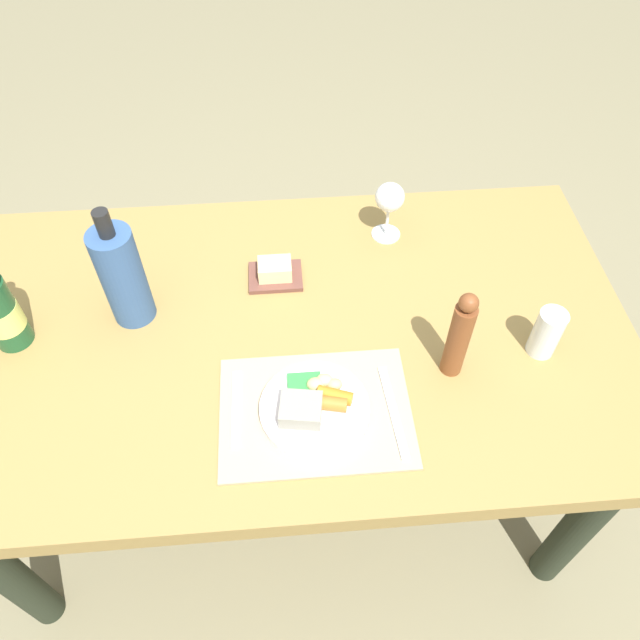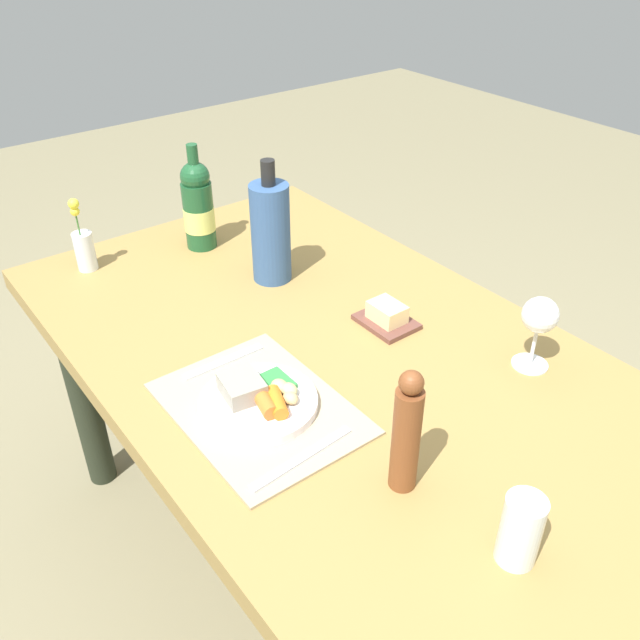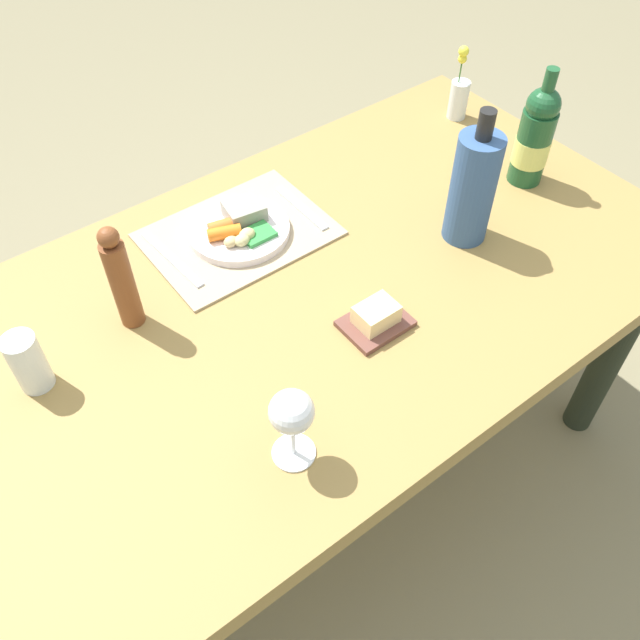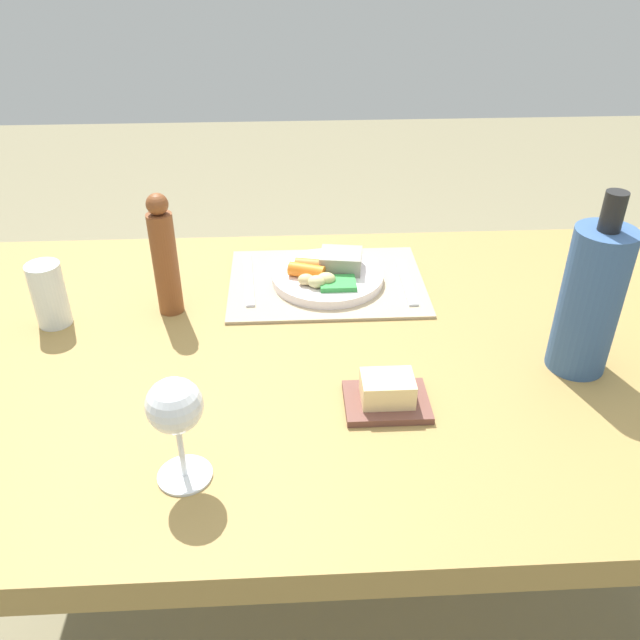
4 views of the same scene
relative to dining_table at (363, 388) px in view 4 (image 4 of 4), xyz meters
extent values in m
plane|color=#7F7758|center=(0.00, 0.00, -0.63)|extent=(8.00, 8.00, 0.00)
cube|color=olive|center=(0.00, 0.00, 0.07)|extent=(1.60, 0.92, 0.05)
cylinder|color=#242B1D|center=(-0.70, -0.36, -0.30)|extent=(0.08, 0.08, 0.68)
cylinder|color=#242B1D|center=(0.70, -0.36, -0.30)|extent=(0.08, 0.08, 0.68)
cube|color=tan|center=(0.05, -0.23, 0.10)|extent=(0.39, 0.29, 0.01)
cylinder|color=white|center=(0.05, -0.23, 0.11)|extent=(0.23, 0.23, 0.02)
cube|color=gray|center=(0.02, -0.24, 0.14)|extent=(0.09, 0.08, 0.04)
cylinder|color=orange|center=(0.08, -0.23, 0.13)|extent=(0.07, 0.04, 0.03)
cylinder|color=orange|center=(0.09, -0.21, 0.13)|extent=(0.08, 0.05, 0.03)
ellipsoid|color=#C8BF7A|center=(0.06, -0.18, 0.13)|extent=(0.04, 0.03, 0.02)
ellipsoid|color=#C5BF7E|center=(0.08, -0.17, 0.13)|extent=(0.04, 0.03, 0.02)
ellipsoid|color=tan|center=(0.10, -0.18, 0.13)|extent=(0.03, 0.03, 0.02)
cube|color=green|center=(0.03, -0.18, 0.12)|extent=(0.07, 0.06, 0.01)
cube|color=silver|center=(-0.11, -0.21, 0.10)|extent=(0.02, 0.18, 0.00)
cube|color=silver|center=(0.21, -0.24, 0.10)|extent=(0.03, 0.22, 0.00)
cylinder|color=silver|center=(0.56, -0.11, 0.15)|extent=(0.06, 0.06, 0.12)
cylinder|color=silver|center=(0.56, -0.11, 0.13)|extent=(0.06, 0.06, 0.07)
cube|color=brown|center=(-0.02, 0.16, 0.10)|extent=(0.13, 0.10, 0.01)
cube|color=#F9DA98|center=(-0.02, 0.16, 0.13)|extent=(0.08, 0.06, 0.04)
cylinder|color=#345586|center=(-0.35, 0.07, 0.22)|extent=(0.10, 0.10, 0.25)
cylinder|color=black|center=(-0.35, 0.07, 0.37)|extent=(0.03, 0.03, 0.06)
cylinder|color=brown|center=(0.35, -0.14, 0.19)|extent=(0.05, 0.05, 0.20)
sphere|color=brown|center=(0.35, -0.14, 0.31)|extent=(0.04, 0.04, 0.04)
cylinder|color=white|center=(0.28, 0.29, 0.10)|extent=(0.07, 0.07, 0.00)
cylinder|color=white|center=(0.28, 0.29, 0.14)|extent=(0.01, 0.01, 0.09)
sphere|color=white|center=(0.28, 0.29, 0.22)|extent=(0.07, 0.07, 0.07)
camera|label=1|loc=(0.01, -0.87, 1.18)|focal=34.13mm
camera|label=2|loc=(0.89, -0.72, 0.95)|focal=37.78mm
camera|label=3|loc=(0.59, 0.78, 1.09)|focal=37.84mm
camera|label=4|loc=(0.13, 0.94, 0.75)|focal=36.91mm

